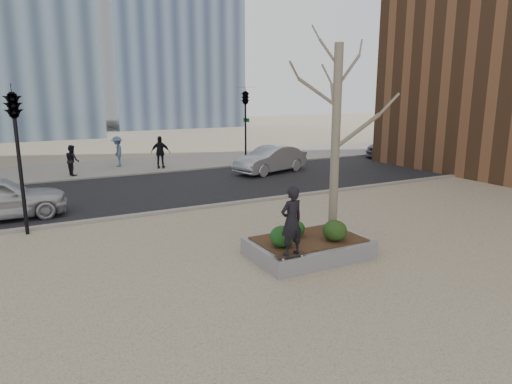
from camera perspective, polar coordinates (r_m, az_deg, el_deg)
ground at (r=11.77m, az=2.45°, el=-8.81°), size 120.00×120.00×0.00m
street at (r=20.67m, az=-11.71°, el=0.36°), size 60.00×8.00×0.02m
far_sidewalk at (r=27.36m, az=-15.89°, el=3.10°), size 60.00×6.00×0.02m
planter at (r=12.20m, az=6.54°, el=-6.97°), size 3.00×2.00×0.45m
planter_mulch at (r=12.12m, az=6.57°, el=-5.88°), size 2.70×1.70×0.04m
sycamore_tree at (r=12.35m, az=10.05°, el=10.07°), size 2.80×2.80×6.60m
shrub_left at (r=11.36m, az=3.31°, el=-5.57°), size 0.62×0.62×0.53m
shrub_middle at (r=12.17m, az=4.94°, el=-4.58°), size 0.51×0.51×0.44m
shrub_right at (r=11.97m, az=9.83°, el=-4.77°), size 0.63×0.63×0.54m
skateboard at (r=10.85m, az=4.38°, el=-7.98°), size 0.78×0.21×0.08m
skateboarder at (r=10.58m, az=4.46°, el=-3.65°), size 0.63×0.45×1.63m
car_silver at (r=24.23m, az=1.86°, el=4.10°), size 4.49×2.62×1.40m
car_third at (r=31.49m, az=17.69°, el=5.53°), size 5.10×2.28×1.45m
pedestrian_a at (r=25.18m, az=-21.97°, el=3.71°), size 0.73×0.86×1.56m
pedestrian_b at (r=27.25m, az=-16.92°, el=4.87°), size 0.74×1.17×1.73m
pedestrian_c at (r=26.01m, az=-11.85°, el=4.88°), size 1.14×0.83×1.80m
traffic_light_near at (r=15.18m, az=-27.47°, el=3.43°), size 0.60×2.48×4.50m
traffic_light_far at (r=26.98m, az=-1.31°, el=8.24°), size 0.60×2.48×4.50m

